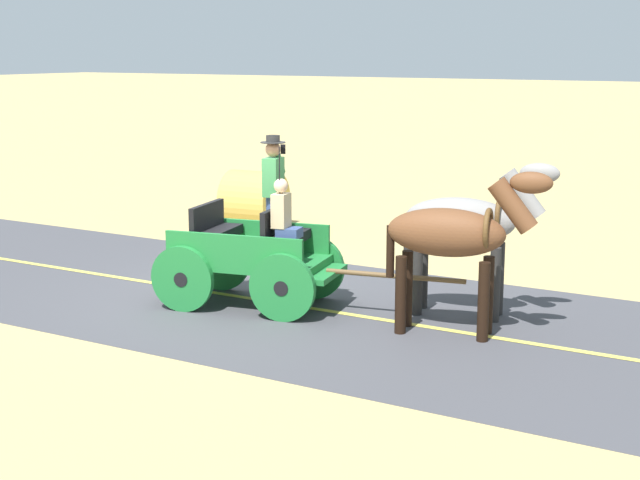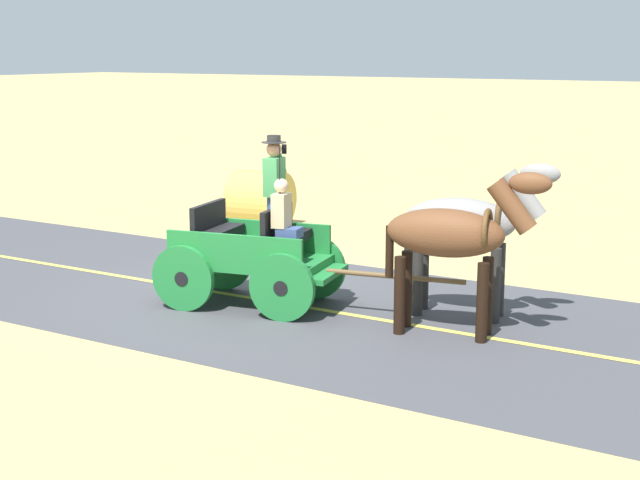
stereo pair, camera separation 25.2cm
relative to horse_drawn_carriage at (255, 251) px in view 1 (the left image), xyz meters
name	(u,v)px [view 1 (the left image)]	position (x,y,z in m)	size (l,w,h in m)	color
ground_plane	(234,296)	(-0.24, -0.56, -0.82)	(200.00, 200.00, 0.00)	tan
road_surface	(234,296)	(-0.24, -0.56, -0.81)	(5.59, 160.00, 0.01)	#424247
road_centre_stripe	(234,296)	(-0.24, -0.56, -0.81)	(0.12, 160.00, 0.00)	#DBCC4C
horse_drawn_carriage	(255,251)	(0.00, 0.00, 0.00)	(1.86, 4.51, 2.50)	#1E7233
horse_near_side	(468,224)	(-1.05, 2.88, 0.51)	(0.86, 2.15, 2.21)	gray
horse_off_side	(454,236)	(-0.12, 3.06, 0.51)	(0.86, 2.15, 2.21)	brown
hay_bale	(254,199)	(-5.10, -3.49, -0.22)	(1.20, 1.20, 1.10)	gold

